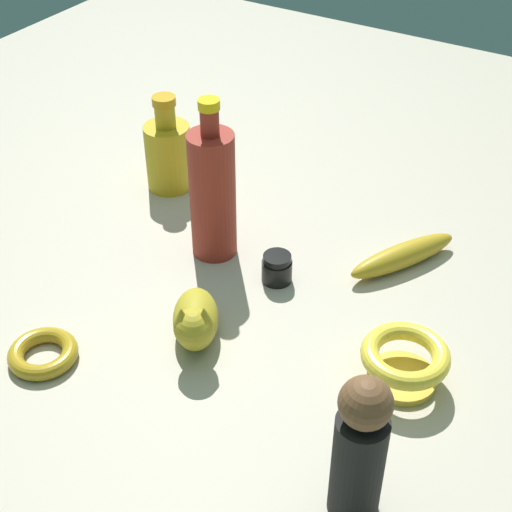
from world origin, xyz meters
TOP-DOWN VIEW (x-y plane):
  - ground at (0.00, 0.00)m, footprint 2.00×2.00m
  - person_figure_adult at (0.25, 0.27)m, footprint 0.06×0.06m
  - bowl at (0.06, 0.24)m, footprint 0.11×0.11m
  - cat_figurine at (0.13, -0.01)m, footprint 0.13×0.11m
  - bottle_short at (-0.16, -0.27)m, footprint 0.08×0.08m
  - nail_polish_jar at (-0.03, 0.01)m, footprint 0.04×0.04m
  - bottle_tall at (-0.05, -0.10)m, footprint 0.07×0.07m
  - bangle at (0.26, -0.16)m, footprint 0.09×0.09m
  - banana at (-0.16, 0.15)m, footprint 0.18×0.12m

SIDE VIEW (x-z plane):
  - ground at x=0.00m, z-range 0.00..0.00m
  - bangle at x=0.26m, z-range 0.00..0.02m
  - banana at x=-0.16m, z-range 0.00..0.04m
  - nail_polish_jar at x=-0.03m, z-range 0.00..0.04m
  - bowl at x=0.06m, z-range 0.01..0.06m
  - cat_figurine at x=0.13m, z-range -0.01..0.08m
  - bottle_short at x=-0.16m, z-range -0.02..0.15m
  - person_figure_adult at x=0.25m, z-range 0.00..0.19m
  - bottle_tall at x=-0.05m, z-range -0.02..0.23m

